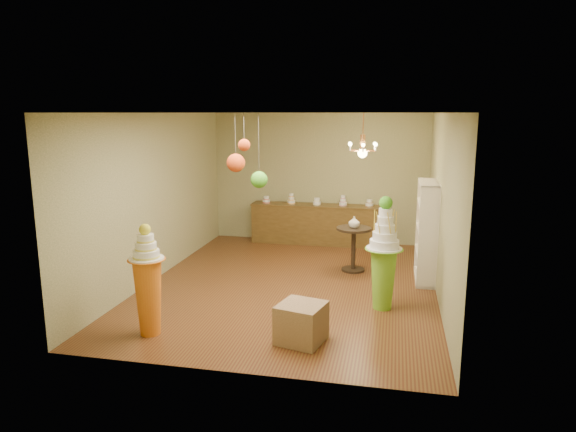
% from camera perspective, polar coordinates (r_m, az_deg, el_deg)
% --- Properties ---
extents(floor, '(6.50, 6.50, 0.00)m').
position_cam_1_polar(floor, '(9.22, 0.35, -7.57)').
color(floor, '#563017').
rests_on(floor, ground).
extents(ceiling, '(6.50, 6.50, 0.00)m').
position_cam_1_polar(ceiling, '(8.72, 0.38, 11.41)').
color(ceiling, silver).
rests_on(ceiling, ground).
extents(wall_back, '(5.00, 0.04, 3.00)m').
position_cam_1_polar(wall_back, '(12.02, 3.45, 4.21)').
color(wall_back, '#949366').
rests_on(wall_back, ground).
extents(wall_front, '(5.00, 0.04, 3.00)m').
position_cam_1_polar(wall_front, '(5.77, -6.07, -3.71)').
color(wall_front, '#949366').
rests_on(wall_front, ground).
extents(wall_left, '(0.04, 6.50, 3.00)m').
position_cam_1_polar(wall_left, '(9.66, -14.34, 2.11)').
color(wall_left, '#949366').
rests_on(wall_left, ground).
extents(wall_right, '(0.04, 6.50, 3.00)m').
position_cam_1_polar(wall_right, '(8.71, 16.70, 1.01)').
color(wall_right, '#949366').
rests_on(wall_right, ground).
extents(pedestal_green, '(0.72, 0.72, 1.77)m').
position_cam_1_polar(pedestal_green, '(8.05, 10.57, -5.19)').
color(pedestal_green, '#6EAE26').
rests_on(pedestal_green, floor).
extents(pedestal_orange, '(0.56, 0.56, 1.56)m').
position_cam_1_polar(pedestal_orange, '(7.29, -15.28, -7.74)').
color(pedestal_orange, orange).
rests_on(pedestal_orange, floor).
extents(burlap_riser, '(0.70, 0.70, 0.52)m').
position_cam_1_polar(burlap_riser, '(6.96, 1.49, -11.78)').
color(burlap_riser, '#8C6C4D').
rests_on(burlap_riser, floor).
extents(sideboard, '(3.04, 0.54, 1.16)m').
position_cam_1_polar(sideboard, '(11.92, 3.20, -0.83)').
color(sideboard, brown).
rests_on(sideboard, floor).
extents(shelving_unit, '(0.33, 1.20, 1.80)m').
position_cam_1_polar(shelving_unit, '(9.60, 15.15, -1.62)').
color(shelving_unit, silver).
rests_on(shelving_unit, floor).
extents(round_table, '(0.74, 0.74, 0.85)m').
position_cam_1_polar(round_table, '(9.91, 7.30, -3.00)').
color(round_table, black).
rests_on(round_table, floor).
extents(vase, '(0.21, 0.21, 0.22)m').
position_cam_1_polar(vase, '(9.82, 7.36, -0.66)').
color(vase, silver).
rests_on(vase, round_table).
extents(pom_red_left, '(0.27, 0.27, 0.84)m').
position_cam_1_polar(pom_red_left, '(7.48, -5.82, 5.90)').
color(pom_red_left, '#393629').
rests_on(pom_red_left, ceiling).
extents(pom_green_mid, '(0.25, 0.25, 1.08)m').
position_cam_1_polar(pom_green_mid, '(7.46, -3.23, 4.06)').
color(pom_green_mid, '#393629').
rests_on(pom_green_mid, ceiling).
extents(pom_red_right, '(0.16, 0.16, 0.50)m').
position_cam_1_polar(pom_red_right, '(6.92, -4.89, 7.87)').
color(pom_red_right, '#393629').
rests_on(pom_red_right, ceiling).
extents(chandelier, '(0.83, 0.83, 0.85)m').
position_cam_1_polar(chandelier, '(9.86, 8.28, 7.23)').
color(chandelier, '#DC8B4D').
rests_on(chandelier, ceiling).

